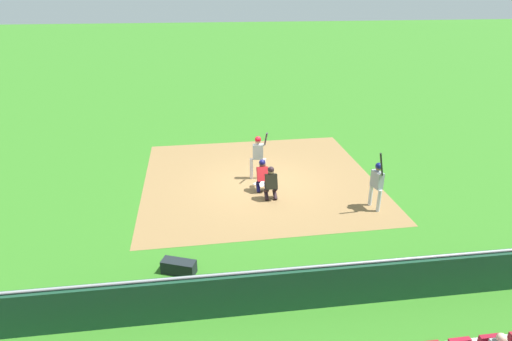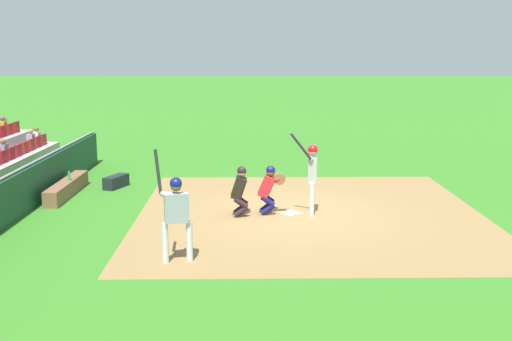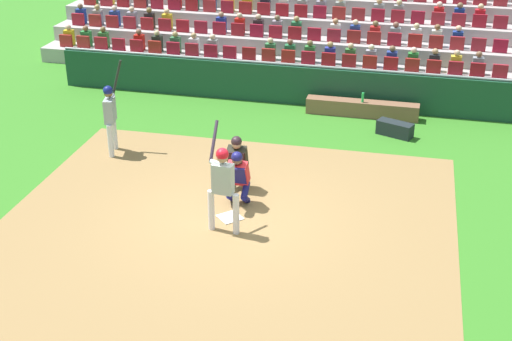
# 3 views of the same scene
# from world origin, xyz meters

# --- Properties ---
(ground_plane) EXTENTS (160.00, 160.00, 0.00)m
(ground_plane) POSITION_xyz_m (0.00, 0.00, 0.00)
(ground_plane) COLOR #317220
(infield_dirt_patch) EXTENTS (9.36, 9.05, 0.01)m
(infield_dirt_patch) POSITION_xyz_m (0.00, 0.50, 0.00)
(infield_dirt_patch) COLOR olive
(infield_dirt_patch) RESTS_ON ground_plane
(home_plate_marker) EXTENTS (0.62, 0.62, 0.02)m
(home_plate_marker) POSITION_xyz_m (0.00, 0.00, 0.02)
(home_plate_marker) COLOR white
(home_plate_marker) RESTS_ON infield_dirt_patch
(batter_at_plate) EXTENTS (0.67, 0.73, 2.16)m
(batter_at_plate) POSITION_xyz_m (-0.02, 0.53, 1.13)
(batter_at_plate) COLOR silver
(batter_at_plate) RESTS_ON ground_plane
(catcher_crouching) EXTENTS (0.46, 0.71, 1.29)m
(catcher_crouching) POSITION_xyz_m (-0.01, -0.58, 0.72)
(catcher_crouching) COLOR #161552
(catcher_crouching) RESTS_ON ground_plane
(home_plate_umpire) EXTENTS (0.47, 0.47, 1.31)m
(home_plate_umpire) POSITION_xyz_m (0.19, -1.32, 0.71)
(home_plate_umpire) COLOR black
(home_plate_umpire) RESTS_ON ground_plane
(dugout_wall) EXTENTS (14.41, 0.24, 1.21)m
(dugout_wall) POSITION_xyz_m (0.00, -7.00, 0.58)
(dugout_wall) COLOR #173E2A
(dugout_wall) RESTS_ON ground_plane
(dugout_bench) EXTENTS (3.12, 0.40, 0.44)m
(dugout_bench) POSITION_xyz_m (-2.04, -6.45, 0.22)
(dugout_bench) COLOR brown
(dugout_bench) RESTS_ON ground_plane
(water_bottle_on_bench) EXTENTS (0.07, 0.07, 0.27)m
(water_bottle_on_bench) POSITION_xyz_m (-2.04, -6.36, 0.58)
(water_bottle_on_bench) COLOR green
(water_bottle_on_bench) RESTS_ON dugout_bench
(equipment_duffel_bag) EXTENTS (1.00, 0.68, 0.38)m
(equipment_duffel_bag) POSITION_xyz_m (-3.02, -5.24, 0.19)
(equipment_duffel_bag) COLOR black
(equipment_duffel_bag) RESTS_ON ground_plane
(on_deck_batter) EXTENTS (0.40, 0.78, 2.28)m
(on_deck_batter) POSITION_xyz_m (3.70, -2.49, 1.09)
(on_deck_batter) COLOR silver
(on_deck_batter) RESTS_ON ground_plane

